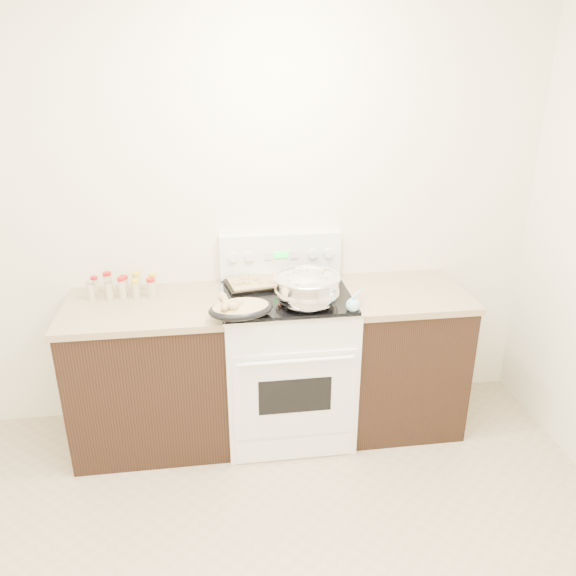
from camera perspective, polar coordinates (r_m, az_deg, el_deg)
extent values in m
cube|color=white|center=(3.49, -6.68, 7.54)|extent=(4.00, 0.05, 2.70)
cube|color=black|center=(3.55, -13.69, -8.73)|extent=(0.90, 0.64, 0.88)
cube|color=brown|center=(3.34, -14.40, -1.95)|extent=(0.93, 0.67, 0.04)
cube|color=black|center=(3.71, 11.20, -7.07)|extent=(0.70, 0.64, 0.88)
cube|color=brown|center=(3.51, 11.76, -0.51)|extent=(0.73, 0.67, 0.04)
cube|color=white|center=(3.53, -0.11, -7.82)|extent=(0.76, 0.66, 0.92)
cube|color=white|center=(3.25, 0.71, -10.85)|extent=(0.70, 0.01, 0.55)
cube|color=black|center=(3.25, 0.73, -10.91)|extent=(0.42, 0.01, 0.22)
cylinder|color=white|center=(3.09, 0.84, -7.44)|extent=(0.65, 0.02, 0.02)
cube|color=white|center=(3.47, 0.67, -16.01)|extent=(0.70, 0.01, 0.14)
cube|color=silver|center=(3.32, -0.12, -0.85)|extent=(0.78, 0.68, 0.01)
cube|color=black|center=(3.32, -0.12, -0.66)|extent=(0.74, 0.64, 0.01)
cube|color=white|center=(3.54, -0.77, 3.37)|extent=(0.76, 0.07, 0.28)
cylinder|color=white|center=(3.47, -5.61, 3.10)|extent=(0.06, 0.02, 0.06)
cylinder|color=white|center=(3.47, -3.96, 3.18)|extent=(0.06, 0.02, 0.06)
cylinder|color=white|center=(3.52, 2.56, 3.48)|extent=(0.06, 0.02, 0.06)
cylinder|color=white|center=(3.54, 4.16, 3.55)|extent=(0.06, 0.02, 0.06)
cube|color=#19E533|center=(3.49, -0.69, 3.36)|extent=(0.09, 0.00, 0.04)
cube|color=silver|center=(3.48, -1.99, 3.29)|extent=(0.05, 0.00, 0.05)
cube|color=silver|center=(3.50, 0.62, 3.41)|extent=(0.05, 0.00, 0.05)
ellipsoid|color=silver|center=(3.15, 1.93, -0.39)|extent=(0.47, 0.47, 0.22)
cylinder|color=silver|center=(3.18, 1.91, -1.52)|extent=(0.20, 0.20, 0.01)
torus|color=silver|center=(3.12, 1.95, 1.11)|extent=(0.38, 0.38, 0.02)
cylinder|color=silver|center=(3.14, 1.94, 0.01)|extent=(0.35, 0.35, 0.12)
cylinder|color=brown|center=(3.12, 1.95, 0.90)|extent=(0.33, 0.33, 0.00)
cube|color=beige|center=(3.03, 0.96, 0.37)|extent=(0.03, 0.03, 0.02)
cube|color=beige|center=(3.13, 3.78, 1.04)|extent=(0.03, 0.03, 0.02)
cube|color=beige|center=(3.15, 2.92, 1.21)|extent=(0.04, 0.04, 0.02)
cube|color=beige|center=(3.08, 1.33, 0.71)|extent=(0.04, 0.04, 0.03)
cube|color=beige|center=(3.23, 1.62, 1.75)|extent=(0.04, 0.04, 0.03)
cube|color=beige|center=(3.22, 3.37, 1.69)|extent=(0.05, 0.05, 0.03)
cube|color=beige|center=(3.05, 1.34, 0.52)|extent=(0.04, 0.04, 0.03)
cube|color=beige|center=(3.13, 1.65, 1.10)|extent=(0.04, 0.04, 0.03)
cube|color=beige|center=(3.16, 0.28, 1.31)|extent=(0.04, 0.04, 0.02)
cube|color=beige|center=(3.10, 0.90, 0.91)|extent=(0.04, 0.04, 0.02)
cube|color=beige|center=(3.08, 0.24, 0.77)|extent=(0.03, 0.03, 0.02)
cube|color=beige|center=(3.06, 1.16, 0.62)|extent=(0.04, 0.04, 0.03)
cube|color=beige|center=(3.17, 2.81, 1.37)|extent=(0.04, 0.04, 0.03)
cube|color=beige|center=(3.14, 1.93, 1.16)|extent=(0.04, 0.04, 0.03)
ellipsoid|color=black|center=(3.03, -4.82, -2.16)|extent=(0.39, 0.30, 0.08)
ellipsoid|color=tan|center=(3.02, -4.83, -1.95)|extent=(0.35, 0.27, 0.06)
sphere|color=tan|center=(2.94, -5.64, -1.90)|extent=(0.05, 0.05, 0.05)
sphere|color=tan|center=(3.00, -5.05, -1.49)|extent=(0.05, 0.05, 0.05)
sphere|color=tan|center=(3.01, -5.60, -1.44)|extent=(0.04, 0.04, 0.04)
sphere|color=tan|center=(2.93, -6.47, -2.01)|extent=(0.04, 0.04, 0.04)
sphere|color=tan|center=(2.98, -6.29, -1.70)|extent=(0.05, 0.05, 0.05)
sphere|color=tan|center=(3.07, -6.70, -0.89)|extent=(0.05, 0.05, 0.05)
sphere|color=tan|center=(2.95, -5.52, -1.91)|extent=(0.05, 0.05, 0.05)
sphere|color=tan|center=(3.04, -6.45, -1.16)|extent=(0.04, 0.04, 0.04)
cube|color=black|center=(3.43, -3.25, 0.37)|extent=(0.39, 0.30, 0.02)
cube|color=tan|center=(3.42, -3.26, 0.56)|extent=(0.35, 0.26, 0.02)
sphere|color=tan|center=(3.40, -1.01, 0.68)|extent=(0.04, 0.04, 0.04)
sphere|color=tan|center=(3.45, -4.70, 1.00)|extent=(0.03, 0.03, 0.03)
sphere|color=tan|center=(3.46, -4.28, 0.97)|extent=(0.04, 0.04, 0.04)
sphere|color=tan|center=(3.39, -1.57, 0.54)|extent=(0.04, 0.04, 0.04)
sphere|color=tan|center=(3.44, -3.27, 0.90)|extent=(0.04, 0.04, 0.04)
sphere|color=tan|center=(3.39, -2.80, 0.53)|extent=(0.03, 0.03, 0.03)
sphere|color=tan|center=(3.38, -5.34, 0.43)|extent=(0.04, 0.04, 0.04)
sphere|color=tan|center=(3.39, -4.23, 0.54)|extent=(0.05, 0.05, 0.05)
sphere|color=tan|center=(3.38, -4.92, 0.52)|extent=(0.04, 0.04, 0.04)
sphere|color=tan|center=(3.40, -1.69, 0.67)|extent=(0.04, 0.04, 0.04)
cylinder|color=tan|center=(3.25, 0.39, -0.93)|extent=(0.16, 0.19, 0.01)
sphere|color=tan|center=(3.16, -0.66, -1.54)|extent=(0.04, 0.04, 0.04)
sphere|color=#91CCD9|center=(3.11, 6.62, -1.73)|extent=(0.08, 0.08, 0.08)
cylinder|color=#91CCD9|center=(3.20, 7.09, -0.57)|extent=(0.13, 0.23, 0.07)
cylinder|color=#BFB28C|center=(3.54, -19.01, 0.12)|extent=(0.04, 0.04, 0.09)
cylinder|color=#B21414|center=(3.52, -19.12, 0.97)|extent=(0.04, 0.04, 0.02)
cylinder|color=#BFB28C|center=(3.53, -17.79, 0.39)|extent=(0.05, 0.05, 0.11)
cylinder|color=#B21414|center=(3.51, -17.92, 1.39)|extent=(0.05, 0.05, 0.02)
cylinder|color=#BFB28C|center=(3.51, -16.28, 0.23)|extent=(0.05, 0.05, 0.09)
cylinder|color=#B21414|center=(3.49, -16.37, 1.05)|extent=(0.05, 0.05, 0.02)
cylinder|color=#BFB28C|center=(3.50, -15.10, 0.41)|extent=(0.05, 0.05, 0.11)
cylinder|color=gold|center=(3.47, -15.20, 1.38)|extent=(0.05, 0.05, 0.02)
cylinder|color=#BFB28C|center=(3.49, -13.54, 0.42)|extent=(0.04, 0.04, 0.10)
cylinder|color=gold|center=(3.47, -13.62, 1.29)|extent=(0.04, 0.04, 0.02)
cylinder|color=#BFB28C|center=(3.48, -19.39, -0.38)|extent=(0.04, 0.04, 0.09)
cylinder|color=#B2B2B7|center=(3.45, -19.51, 0.48)|extent=(0.05, 0.05, 0.02)
cylinder|color=#BFB28C|center=(3.44, -17.73, -0.29)|extent=(0.04, 0.04, 0.10)
cylinder|color=#B2B2B7|center=(3.42, -17.85, 0.65)|extent=(0.05, 0.05, 0.02)
cylinder|color=#BFB28C|center=(3.44, -16.48, -0.11)|extent=(0.04, 0.04, 0.11)
cylinder|color=#B21414|center=(3.41, -16.60, 0.89)|extent=(0.05, 0.05, 0.02)
cylinder|color=#BFB28C|center=(3.42, -15.19, -0.22)|extent=(0.04, 0.04, 0.09)
cylinder|color=gold|center=(3.40, -15.29, 0.66)|extent=(0.04, 0.04, 0.02)
cylinder|color=#BFB28C|center=(3.40, -13.71, -0.13)|extent=(0.05, 0.05, 0.10)
cylinder|color=#B21414|center=(3.38, -13.80, 0.80)|extent=(0.05, 0.05, 0.02)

